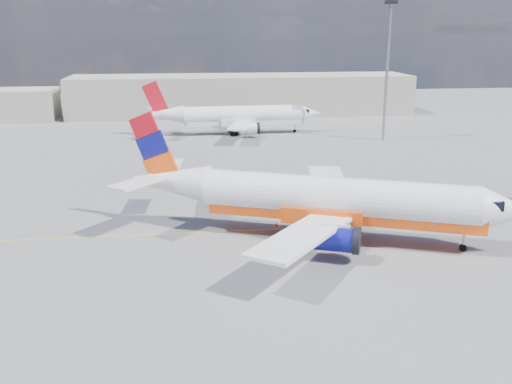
{
  "coord_description": "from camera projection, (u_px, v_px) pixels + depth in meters",
  "views": [
    {
      "loc": [
        -6.79,
        -44.41,
        17.21
      ],
      "look_at": [
        -0.9,
        3.09,
        3.5
      ],
      "focal_mm": 40.0,
      "sensor_mm": 36.0,
      "label": 1
    }
  ],
  "objects": [
    {
      "name": "ground",
      "position": [
        271.0,
        242.0,
        47.91
      ],
      "size": [
        240.0,
        240.0,
        0.0
      ],
      "primitive_type": "plane",
      "color": "slate",
      "rests_on": "ground"
    },
    {
      "name": "terminal_main",
      "position": [
        242.0,
        95.0,
        118.95
      ],
      "size": [
        70.0,
        14.0,
        8.0
      ],
      "primitive_type": "cube",
      "color": "#AEA696",
      "rests_on": "ground"
    },
    {
      "name": "floodlight_mast",
      "position": [
        388.0,
        59.0,
        87.96
      ],
      "size": [
        1.56,
        1.56,
        21.37
      ],
      "color": "gray",
      "rests_on": "ground"
    },
    {
      "name": "gse_tug",
      "position": [
        511.0,
        209.0,
        53.79
      ],
      "size": [
        2.86,
        2.29,
        1.82
      ],
      "rotation": [
        0.0,
        0.0,
        0.33
      ],
      "color": "black",
      "rests_on": "ground"
    },
    {
      "name": "taxi_line",
      "position": [
        266.0,
        230.0,
        50.77
      ],
      "size": [
        70.0,
        0.15,
        0.01
      ],
      "primitive_type": "cube",
      "color": "yellow",
      "rests_on": "ground"
    },
    {
      "name": "traffic_cone",
      "position": [
        276.0,
        225.0,
        51.27
      ],
      "size": [
        0.38,
        0.38,
        0.53
      ],
      "color": "white",
      "rests_on": "ground"
    },
    {
      "name": "second_jet",
      "position": [
        237.0,
        116.0,
        96.22
      ],
      "size": [
        30.21,
        23.88,
        9.16
      ],
      "rotation": [
        0.0,
        0.0,
        0.04
      ],
      "color": "white",
      "rests_on": "ground"
    },
    {
      "name": "main_jet",
      "position": [
        324.0,
        200.0,
        47.72
      ],
      "size": [
        33.87,
        25.58,
        10.38
      ],
      "rotation": [
        0.0,
        0.0,
        -0.39
      ],
      "color": "white",
      "rests_on": "ground"
    }
  ]
}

